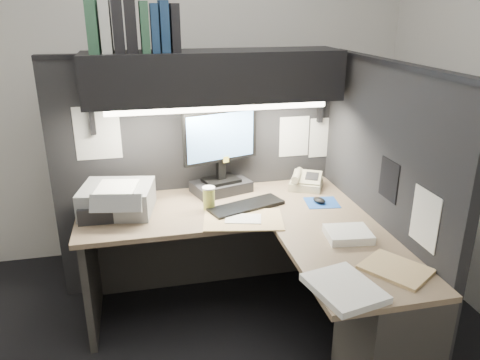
# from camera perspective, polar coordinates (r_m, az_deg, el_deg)

# --- Properties ---
(wall_back) EXTENTS (3.50, 0.04, 2.70)m
(wall_back) POSITION_cam_1_polar(r_m,az_deg,el_deg) (3.63, -7.13, 11.65)
(wall_back) COLOR silver
(wall_back) RESTS_ON floor
(wall_front) EXTENTS (3.50, 0.04, 2.70)m
(wall_front) POSITION_cam_1_polar(r_m,az_deg,el_deg) (0.87, 15.55, -19.44)
(wall_front) COLOR silver
(wall_front) RESTS_ON floor
(partition_back) EXTENTS (1.90, 0.06, 1.60)m
(partition_back) POSITION_cam_1_polar(r_m,az_deg,el_deg) (3.22, -5.10, 0.47)
(partition_back) COLOR black
(partition_back) RESTS_ON floor
(partition_right) EXTENTS (0.06, 1.50, 1.60)m
(partition_right) POSITION_cam_1_polar(r_m,az_deg,el_deg) (2.84, 16.49, -3.15)
(partition_right) COLOR black
(partition_right) RESTS_ON floor
(desk) EXTENTS (1.70, 1.53, 0.73)m
(desk) POSITION_cam_1_polar(r_m,az_deg,el_deg) (2.65, 6.78, -12.98)
(desk) COLOR #806B51
(desk) RESTS_ON floor
(overhead_shelf) EXTENTS (1.55, 0.34, 0.30)m
(overhead_shelf) POSITION_cam_1_polar(r_m,az_deg,el_deg) (2.89, -3.13, 12.53)
(overhead_shelf) COLOR black
(overhead_shelf) RESTS_ON partition_back
(task_light_tube) EXTENTS (1.32, 0.04, 0.04)m
(task_light_tube) POSITION_cam_1_polar(r_m,az_deg,el_deg) (2.79, -2.57, 8.69)
(task_light_tube) COLOR white
(task_light_tube) RESTS_ON overhead_shelf
(monitor) EXTENTS (0.50, 0.32, 0.56)m
(monitor) POSITION_cam_1_polar(r_m,az_deg,el_deg) (3.06, -2.35, 2.41)
(monitor) COLOR black
(monitor) RESTS_ON desk
(keyboard) EXTENTS (0.50, 0.30, 0.02)m
(keyboard) POSITION_cam_1_polar(r_m,az_deg,el_deg) (2.88, 0.77, -3.22)
(keyboard) COLOR black
(keyboard) RESTS_ON desk
(mousepad) EXTENTS (0.22, 0.21, 0.00)m
(mousepad) POSITION_cam_1_polar(r_m,az_deg,el_deg) (3.00, 9.94, -2.73)
(mousepad) COLOR #1C469A
(mousepad) RESTS_ON desk
(mouse) EXTENTS (0.09, 0.11, 0.03)m
(mouse) POSITION_cam_1_polar(r_m,az_deg,el_deg) (2.98, 9.64, -2.45)
(mouse) COLOR black
(mouse) RESTS_ON mousepad
(telephone) EXTENTS (0.29, 0.29, 0.09)m
(telephone) POSITION_cam_1_polar(r_m,az_deg,el_deg) (3.22, 8.07, -0.20)
(telephone) COLOR tan
(telephone) RESTS_ON desk
(coffee_cup) EXTENTS (0.09, 0.09, 0.14)m
(coffee_cup) POSITION_cam_1_polar(r_m,az_deg,el_deg) (2.84, -3.80, -2.33)
(coffee_cup) COLOR #C8B650
(coffee_cup) RESTS_ON desk
(printer) EXTENTS (0.47, 0.42, 0.16)m
(printer) POSITION_cam_1_polar(r_m,az_deg,el_deg) (2.90, -14.70, -2.23)
(printer) COLOR gray
(printer) RESTS_ON desk
(notebook_stack) EXTENTS (0.32, 0.27, 0.09)m
(notebook_stack) POSITION_cam_1_polar(r_m,az_deg,el_deg) (2.88, -15.85, -3.26)
(notebook_stack) COLOR black
(notebook_stack) RESTS_ON desk
(open_folder) EXTENTS (0.50, 0.38, 0.01)m
(open_folder) POSITION_cam_1_polar(r_m,az_deg,el_deg) (2.72, 0.40, -4.85)
(open_folder) COLOR tan
(open_folder) RESTS_ON desk
(paper_stack_a) EXTENTS (0.25, 0.22, 0.04)m
(paper_stack_a) POSITION_cam_1_polar(r_m,az_deg,el_deg) (2.58, 13.04, -6.46)
(paper_stack_a) COLOR white
(paper_stack_a) RESTS_ON desk
(paper_stack_b) EXTENTS (0.32, 0.37, 0.03)m
(paper_stack_b) POSITION_cam_1_polar(r_m,az_deg,el_deg) (2.13, 12.57, -12.76)
(paper_stack_b) COLOR white
(paper_stack_b) RESTS_ON desk
(manila_stack) EXTENTS (0.35, 0.37, 0.02)m
(manila_stack) POSITION_cam_1_polar(r_m,az_deg,el_deg) (2.35, 18.45, -10.27)
(manila_stack) COLOR tan
(manila_stack) RESTS_ON desk
(binder_row) EXTENTS (0.50, 0.25, 0.30)m
(binder_row) POSITION_cam_1_polar(r_m,az_deg,el_deg) (2.83, -12.97, 17.82)
(binder_row) COLOR #274E37
(binder_row) RESTS_ON overhead_shelf
(pinned_papers) EXTENTS (1.76, 1.31, 0.51)m
(pinned_papers) POSITION_cam_1_polar(r_m,az_deg,el_deg) (2.88, 3.53, 3.36)
(pinned_papers) COLOR white
(pinned_papers) RESTS_ON partition_back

